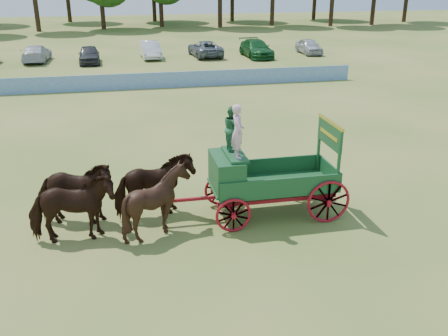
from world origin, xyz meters
TOP-DOWN VIEW (x-y plane):
  - ground at (0.00, 0.00)m, footprint 160.00×160.00m
  - horse_lead_left at (-5.78, -2.04)m, footprint 2.48×1.17m
  - horse_lead_right at (-5.78, -0.94)m, footprint 2.63×1.58m
  - horse_wheel_left at (-3.38, -2.04)m, footprint 2.20×2.04m
  - horse_wheel_right at (-3.38, -0.94)m, footprint 2.65×1.65m
  - farm_dray at (-0.40, -1.48)m, footprint 5.99×2.00m
  - sponsor_banner at (-1.00, 18.00)m, footprint 26.00×0.08m
  - parked_cars at (-7.13, 29.99)m, footprint 41.67×7.04m

SIDE VIEW (x-z plane):
  - ground at x=0.00m, z-range 0.00..0.00m
  - sponsor_banner at x=-1.00m, z-range 0.00..1.05m
  - parked_cars at x=-7.13m, z-range -0.06..1.58m
  - horse_lead_left at x=-5.78m, z-range 0.00..2.07m
  - horse_lead_right at x=-5.78m, z-range 0.00..2.07m
  - horse_wheel_right at x=-3.38m, z-range 0.00..2.07m
  - horse_wheel_left at x=-3.38m, z-range 0.00..2.08m
  - farm_dray at x=-0.40m, z-range -0.30..3.45m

